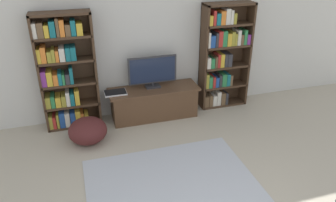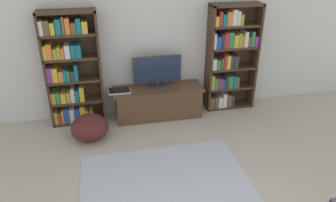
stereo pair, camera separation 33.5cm
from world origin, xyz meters
name	(u,v)px [view 1 (the left image)]	position (x,y,z in m)	size (l,w,h in m)	color
wall_back	(147,37)	(0.00, 4.23, 1.30)	(8.80, 0.06, 2.60)	silver
bookshelf_left	(65,73)	(-1.33, 4.05, 0.89)	(0.85, 0.30, 1.81)	#422D1E
bookshelf_right	(222,56)	(1.27, 4.05, 0.91)	(0.85, 0.30, 1.81)	#422D1E
tv_stand	(154,102)	(0.02, 3.93, 0.26)	(1.49, 0.49, 0.52)	brown
television	(153,71)	(0.02, 3.98, 0.80)	(0.80, 0.16, 0.53)	#2D2D33
laptop	(115,93)	(-0.61, 3.91, 0.53)	(0.35, 0.24, 0.03)	silver
area_rug	(171,183)	(-0.21, 2.20, 0.01)	(2.07, 1.51, 0.02)	#B2B7C1
beanbag_ottoman	(88,131)	(-1.11, 3.45, 0.19)	(0.56, 0.56, 0.38)	#4C1E1E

